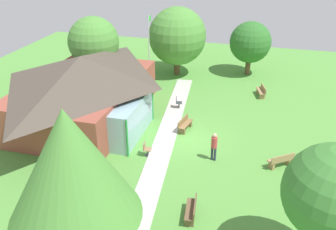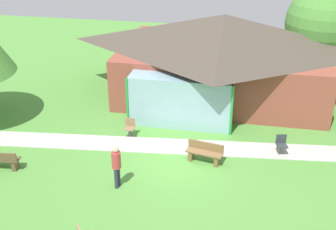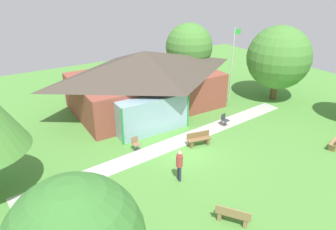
{
  "view_description": "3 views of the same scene",
  "coord_description": "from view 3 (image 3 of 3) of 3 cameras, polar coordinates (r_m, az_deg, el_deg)",
  "views": [
    {
      "loc": [
        -19.4,
        -4.12,
        11.77
      ],
      "look_at": [
        0.71,
        1.32,
        1.11
      ],
      "focal_mm": 38.76,
      "sensor_mm": 36.0,
      "label": 1
    },
    {
      "loc": [
        2.4,
        -14.72,
        9.59
      ],
      "look_at": [
        -0.86,
        2.1,
        1.06
      ],
      "focal_mm": 45.94,
      "sensor_mm": 36.0,
      "label": 2
    },
    {
      "loc": [
        -9.39,
        -13.12,
        9.83
      ],
      "look_at": [
        0.06,
        2.32,
        1.47
      ],
      "focal_mm": 33.57,
      "sensor_mm": 36.0,
      "label": 3
    }
  ],
  "objects": [
    {
      "name": "visitor_strolling_lawn",
      "position": [
        15.95,
        2.09,
        -8.74
      ],
      "size": [
        0.34,
        0.34,
        1.74
      ],
      "rotation": [
        0.0,
        0.0,
        1.39
      ],
      "color": "#2D3347",
      "rests_on": "ground_plane"
    },
    {
      "name": "patio_chair_west",
      "position": [
        18.87,
        -5.85,
        -5.28
      ],
      "size": [
        0.47,
        0.47,
        0.86
      ],
      "rotation": [
        0.0,
        0.0,
        3.21
      ],
      "color": "#8C6B4C",
      "rests_on": "ground_plane"
    },
    {
      "name": "bench_mid_left",
      "position": [
        14.92,
        -15.03,
        -15.44
      ],
      "size": [
        1.54,
        0.61,
        0.84
      ],
      "rotation": [
        0.0,
        0.0,
        0.12
      ],
      "color": "brown",
      "rests_on": "ground_plane"
    },
    {
      "name": "flagpole",
      "position": [
        25.35,
        11.62,
        9.33
      ],
      "size": [
        0.64,
        0.08,
        5.99
      ],
      "color": "silver",
      "rests_on": "ground_plane"
    },
    {
      "name": "bench_front_center",
      "position": [
        14.21,
        11.73,
        -17.4
      ],
      "size": [
        1.24,
        1.47,
        0.84
      ],
      "rotation": [
        0.0,
        0.0,
        5.35
      ],
      "color": "#9E7A51",
      "rests_on": "ground_plane"
    },
    {
      "name": "patio_chair_lawn_spare",
      "position": [
        22.0,
        10.23,
        -0.96
      ],
      "size": [
        0.52,
        0.52,
        0.86
      ],
      "rotation": [
        0.0,
        0.0,
        3.36
      ],
      "color": "#33383D",
      "rests_on": "ground_plane"
    },
    {
      "name": "tree_east_hedge",
      "position": [
        26.9,
        19.45,
        9.79
      ],
      "size": [
        5.04,
        5.04,
        6.03
      ],
      "color": "brown",
      "rests_on": "ground_plane"
    },
    {
      "name": "ground_plane",
      "position": [
        18.9,
        3.56,
        -6.61
      ],
      "size": [
        44.0,
        44.0,
        0.0
      ],
      "primitive_type": "plane",
      "color": "#54933D"
    },
    {
      "name": "bench_rear_near_path",
      "position": [
        19.4,
        5.61,
        -4.41
      ],
      "size": [
        1.56,
        0.73,
        0.84
      ],
      "rotation": [
        0.0,
        0.0,
        2.94
      ],
      "color": "brown",
      "rests_on": "ground_plane"
    },
    {
      "name": "footpath",
      "position": [
        19.77,
        1.51,
        -4.98
      ],
      "size": [
        19.57,
        3.26,
        0.03
      ],
      "primitive_type": "cube",
      "rotation": [
        0.0,
        0.0,
        0.1
      ],
      "color": "#BCB7B2",
      "rests_on": "ground_plane"
    },
    {
      "name": "tree_behind_pavilion_right",
      "position": [
        27.66,
        3.85,
        12.23
      ],
      "size": [
        4.03,
        4.03,
        5.88
      ],
      "color": "brown",
      "rests_on": "ground_plane"
    },
    {
      "name": "pavilion",
      "position": [
        24.1,
        -4.14,
        6.5
      ],
      "size": [
        11.71,
        8.67,
        4.42
      ],
      "color": "brown",
      "rests_on": "ground_plane"
    }
  ]
}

